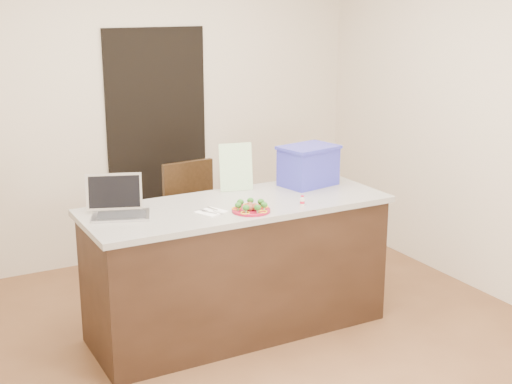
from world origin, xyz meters
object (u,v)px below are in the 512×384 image
island (237,267)px  yogurt_bottle (302,201)px  plate (251,210)px  blue_box (308,165)px  laptop (118,204)px  napkin (211,212)px  chair (194,216)px

island → yogurt_bottle: size_ratio=30.69×
plate → blue_box: bearing=29.8°
yogurt_bottle → laptop: laptop is taller
island → napkin: (-0.24, -0.11, 0.46)m
island → yogurt_bottle: yogurt_bottle is taller
napkin → chair: 1.15m
island → napkin: bearing=-154.9°
plate → laptop: 0.84m
yogurt_bottle → chair: yogurt_bottle is taller
chair → island: bearing=-100.1°
napkin → yogurt_bottle: (0.60, -0.14, 0.02)m
island → chair: (0.09, 0.93, 0.10)m
napkin → yogurt_bottle: yogurt_bottle is taller
napkin → blue_box: blue_box is taller
plate → napkin: plate is taller
yogurt_bottle → laptop: bearing=161.3°
chair → napkin: bearing=-112.3°
chair → blue_box: bearing=-57.3°
island → yogurt_bottle: 0.65m
yogurt_bottle → laptop: 1.19m
chair → plate: bearing=-99.6°
yogurt_bottle → chair: (-0.27, 1.18, -0.39)m
plate → napkin: 0.26m
plate → laptop: bearing=155.8°
napkin → chair: bearing=72.5°
napkin → chair: (0.33, 1.04, -0.36)m
island → plate: (-0.01, -0.22, 0.47)m
blue_box → laptop: bearing=170.4°
plate → yogurt_bottle: bearing=-5.8°
napkin → blue_box: 0.97m
napkin → yogurt_bottle: bearing=-13.2°
plate → chair: bearing=85.3°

